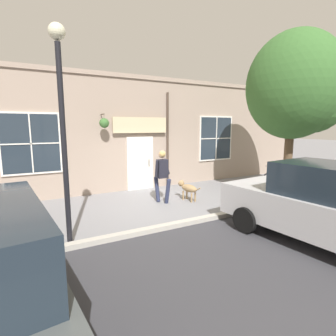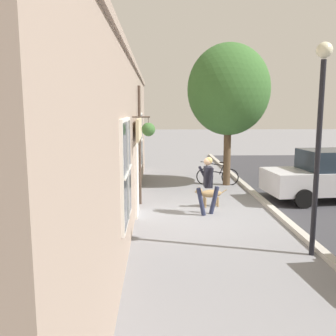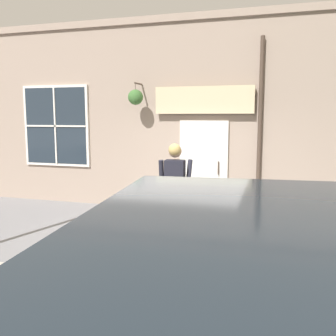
# 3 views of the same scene
# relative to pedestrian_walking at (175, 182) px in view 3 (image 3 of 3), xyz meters

# --- Properties ---
(ground_plane) EXTENTS (90.00, 90.00, 0.00)m
(ground_plane) POSITION_rel_pedestrian_walking_xyz_m (0.07, -0.03, -1.05)
(ground_plane) COLOR gray
(storefront_facade) EXTENTS (0.95, 18.00, 4.44)m
(storefront_facade) POSITION_rel_pedestrian_walking_xyz_m (-2.27, -0.03, 1.18)
(storefront_facade) COLOR gray
(storefront_facade) RESTS_ON ground_plane
(pedestrian_walking) EXTENTS (0.72, 0.55, 1.73)m
(pedestrian_walking) POSITION_rel_pedestrian_walking_xyz_m (0.00, 0.00, 0.00)
(pedestrian_walking) COLOR #282D47
(pedestrian_walking) RESTS_ON ground_plane
(dog_on_leash) EXTENTS (1.09, 0.40, 0.66)m
(dog_on_leash) POSITION_rel_pedestrian_walking_xyz_m (0.17, 0.89, -0.62)
(dog_on_leash) COLOR #997A51
(dog_on_leash) RESTS_ON ground_plane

